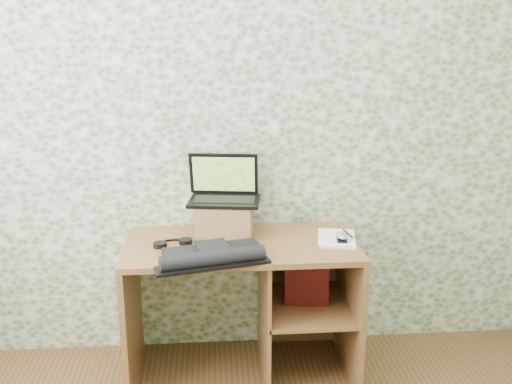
{
  "coord_description": "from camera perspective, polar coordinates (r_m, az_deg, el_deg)",
  "views": [
    {
      "loc": [
        -0.15,
        -1.33,
        1.8
      ],
      "look_at": [
        0.07,
        1.39,
        1.04
      ],
      "focal_mm": 40.0,
      "sensor_mm": 36.0,
      "label": 1
    }
  ],
  "objects": [
    {
      "name": "wall_back",
      "position": [
        3.13,
        -1.85,
        6.42
      ],
      "size": [
        3.5,
        0.0,
        3.5
      ],
      "primitive_type": "plane",
      "rotation": [
        1.57,
        0.0,
        0.0
      ],
      "color": "white",
      "rests_on": "ground"
    },
    {
      "name": "desk",
      "position": [
        3.11,
        0.0,
        -9.51
      ],
      "size": [
        1.2,
        0.6,
        0.75
      ],
      "color": "brown",
      "rests_on": "floor"
    },
    {
      "name": "riser",
      "position": [
        3.07,
        -3.14,
        -2.63
      ],
      "size": [
        0.33,
        0.29,
        0.18
      ],
      "primitive_type": "cube",
      "rotation": [
        0.0,
        0.0,
        -0.14
      ],
      "color": "brown",
      "rests_on": "desk"
    },
    {
      "name": "laptop",
      "position": [
        3.07,
        -3.2,
        0.22
      ],
      "size": [
        0.41,
        0.31,
        0.25
      ],
      "rotation": [
        0.0,
        0.0,
        -0.14
      ],
      "color": "black",
      "rests_on": "riser"
    },
    {
      "name": "keyboard",
      "position": [
        2.74,
        -4.33,
        -6.32
      ],
      "size": [
        0.55,
        0.39,
        0.08
      ],
      "rotation": [
        0.0,
        0.0,
        0.24
      ],
      "color": "black",
      "rests_on": "desk"
    },
    {
      "name": "headphones",
      "position": [
        2.96,
        -8.3,
        -5.13
      ],
      "size": [
        0.2,
        0.18,
        0.02
      ],
      "rotation": [
        0.0,
        0.0,
        0.3
      ],
      "color": "black",
      "rests_on": "desk"
    },
    {
      "name": "notepad",
      "position": [
        3.04,
        8.05,
        -4.61
      ],
      "size": [
        0.24,
        0.3,
        0.01
      ],
      "primitive_type": "cube",
      "rotation": [
        0.0,
        0.0,
        -0.19
      ],
      "color": "white",
      "rests_on": "desk"
    },
    {
      "name": "mouse",
      "position": [
        2.99,
        8.58,
        -4.5
      ],
      "size": [
        0.07,
        0.1,
        0.03
      ],
      "primitive_type": "ellipsoid",
      "rotation": [
        0.0,
        0.0,
        -0.14
      ],
      "color": "silver",
      "rests_on": "notepad"
    },
    {
      "name": "pen",
      "position": [
        3.09,
        9.16,
        -4.1
      ],
      "size": [
        0.03,
        0.14,
        0.01
      ],
      "primitive_type": "cylinder",
      "rotation": [
        1.57,
        0.0,
        0.13
      ],
      "color": "black",
      "rests_on": "notepad"
    },
    {
      "name": "red_box",
      "position": [
        3.09,
        5.09,
        -8.71
      ],
      "size": [
        0.24,
        0.11,
        0.28
      ],
      "primitive_type": "cube",
      "rotation": [
        0.0,
        0.0,
        -0.14
      ],
      "color": "maroon",
      "rests_on": "desk"
    }
  ]
}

